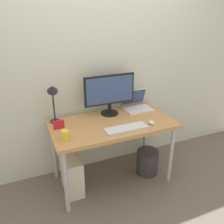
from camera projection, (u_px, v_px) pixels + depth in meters
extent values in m
plane|color=#665B51|center=(112.00, 178.00, 2.92)|extent=(6.00, 6.00, 0.00)
cube|color=silver|center=(98.00, 63.00, 2.74)|extent=(4.40, 0.04, 2.60)
cube|color=#B7844C|center=(112.00, 124.00, 2.63)|extent=(1.31, 0.70, 0.04)
cylinder|color=#B2B2B7|center=(66.00, 182.00, 2.32)|extent=(0.04, 0.04, 0.70)
cylinder|color=#B2B2B7|center=(171.00, 155.00, 2.75)|extent=(0.04, 0.04, 0.70)
cylinder|color=#B2B2B7|center=(54.00, 152.00, 2.81)|extent=(0.04, 0.04, 0.70)
cylinder|color=#B2B2B7|center=(145.00, 132.00, 3.23)|extent=(0.04, 0.04, 0.70)
cylinder|color=black|center=(110.00, 113.00, 2.82)|extent=(0.20, 0.20, 0.01)
cylinder|color=black|center=(110.00, 108.00, 2.80)|extent=(0.04, 0.04, 0.11)
cube|color=black|center=(109.00, 90.00, 2.71)|extent=(0.58, 0.03, 0.33)
cube|color=#334C7F|center=(110.00, 90.00, 2.69)|extent=(0.55, 0.01, 0.30)
cube|color=silver|center=(138.00, 109.00, 2.91)|extent=(0.32, 0.22, 0.02)
cube|color=silver|center=(133.00, 97.00, 2.99)|extent=(0.32, 0.07, 0.20)
cube|color=#334C7F|center=(134.00, 97.00, 2.98)|extent=(0.30, 0.06, 0.18)
cylinder|color=#232328|center=(55.00, 121.00, 2.63)|extent=(0.11, 0.11, 0.01)
cylinder|color=#232328|center=(54.00, 106.00, 2.55)|extent=(0.02, 0.02, 0.34)
cone|color=#232328|center=(53.00, 89.00, 2.44)|extent=(0.11, 0.14, 0.13)
cube|color=silver|center=(126.00, 128.00, 2.46)|extent=(0.44, 0.14, 0.02)
ellipsoid|color=silver|center=(151.00, 122.00, 2.58)|extent=(0.06, 0.09, 0.03)
cylinder|color=yellow|center=(65.00, 135.00, 2.26)|extent=(0.07, 0.07, 0.10)
torus|color=yellow|center=(70.00, 134.00, 2.27)|extent=(0.05, 0.01, 0.05)
cube|color=red|center=(59.00, 125.00, 2.46)|extent=(0.11, 0.03, 0.09)
cube|color=silver|center=(72.00, 174.00, 2.66)|extent=(0.18, 0.36, 0.42)
cylinder|color=#333338|center=(147.00, 162.00, 2.97)|extent=(0.26, 0.26, 0.30)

